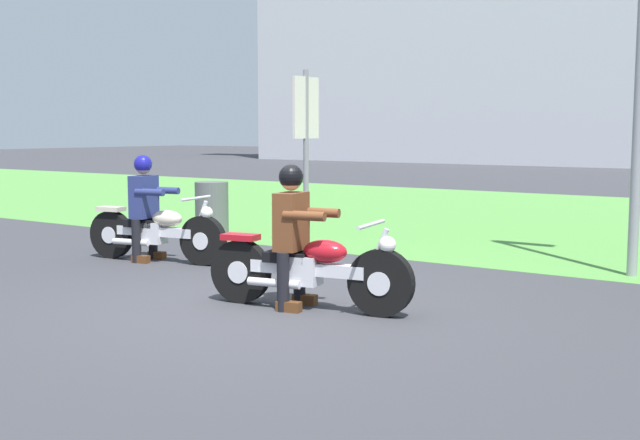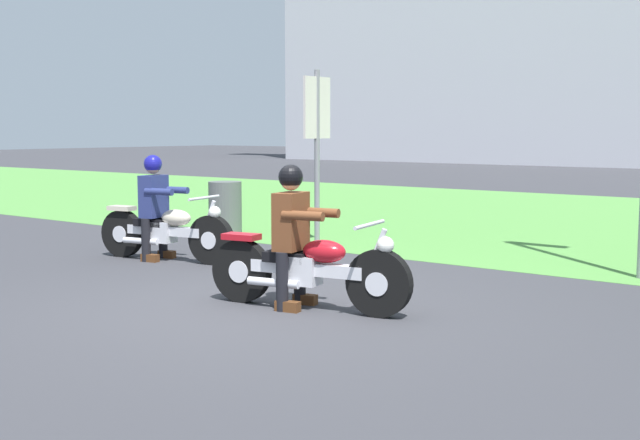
{
  "view_description": "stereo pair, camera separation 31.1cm",
  "coord_description": "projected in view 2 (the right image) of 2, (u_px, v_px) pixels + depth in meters",
  "views": [
    {
      "loc": [
        4.86,
        -5.95,
        1.73
      ],
      "look_at": [
        0.38,
        0.48,
        0.85
      ],
      "focal_mm": 45.36,
      "sensor_mm": 36.0,
      "label": 1
    },
    {
      "loc": [
        5.11,
        -5.77,
        1.73
      ],
      "look_at": [
        0.38,
        0.48,
        0.85
      ],
      "focal_mm": 45.36,
      "sensor_mm": 36.0,
      "label": 2
    }
  ],
  "objects": [
    {
      "name": "trash_can",
      "position": [
        225.0,
        209.0,
        13.24
      ],
      "size": [
        0.54,
        0.54,
        0.89
      ],
      "primitive_type": "cylinder",
      "color": "#595E5B",
      "rests_on": "ground"
    },
    {
      "name": "grass_verge",
      "position": [
        588.0,
        221.0,
        15.3
      ],
      "size": [
        60.0,
        12.0,
        0.01
      ],
      "primitive_type": "cube",
      "color": "#549342",
      "rests_on": "ground"
    },
    {
      "name": "motorcycle_lead",
      "position": [
        308.0,
        269.0,
        7.77
      ],
      "size": [
        2.11,
        0.73,
        0.87
      ],
      "rotation": [
        0.0,
        0.0,
        0.19
      ],
      "color": "black",
      "rests_on": "ground"
    },
    {
      "name": "ground",
      "position": [
        259.0,
        309.0,
        7.83
      ],
      "size": [
        120.0,
        120.0,
        0.0
      ],
      "primitive_type": "plane",
      "color": "#38383D"
    },
    {
      "name": "sign_banner",
      "position": [
        317.0,
        130.0,
        11.87
      ],
      "size": [
        0.08,
        0.6,
        2.6
      ],
      "color": "gray",
      "rests_on": "ground"
    },
    {
      "name": "motorcycle_follow",
      "position": [
        166.0,
        231.0,
        10.68
      ],
      "size": [
        2.08,
        0.73,
        0.88
      ],
      "rotation": [
        0.0,
        0.0,
        0.19
      ],
      "color": "black",
      "rests_on": "ground"
    },
    {
      "name": "rider_lead",
      "position": [
        293.0,
        225.0,
        7.8
      ],
      "size": [
        0.61,
        0.53,
        1.4
      ],
      "rotation": [
        0.0,
        0.0,
        0.19
      ],
      "color": "black",
      "rests_on": "ground"
    },
    {
      "name": "rider_follow",
      "position": [
        155.0,
        199.0,
        10.71
      ],
      "size": [
        0.61,
        0.53,
        1.4
      ],
      "rotation": [
        0.0,
        0.0,
        0.19
      ],
      "color": "black",
      "rests_on": "ground"
    }
  ]
}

